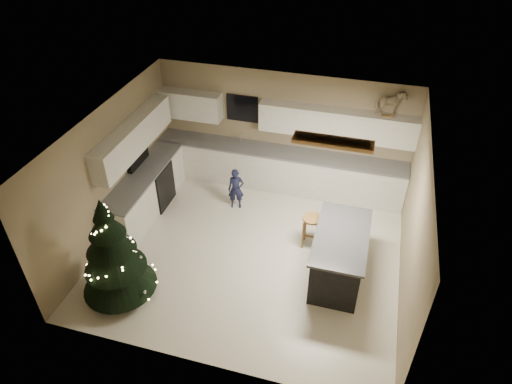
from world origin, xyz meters
TOP-DOWN VIEW (x-y plane):
  - ground_plane at (0.00, 0.00)m, footprint 5.50×5.50m
  - room_shell at (0.02, 0.00)m, footprint 5.52×5.02m
  - cabinetry at (-0.91, 1.65)m, footprint 5.50×3.20m
  - island at (1.65, -0.18)m, footprint 0.90×1.70m
  - bar_stool at (1.05, 0.47)m, footprint 0.36×0.36m
  - christmas_tree at (-1.85, -1.60)m, footprint 1.27×1.23m
  - toddler at (-0.68, 1.23)m, footprint 0.38×0.30m
  - rocking_horse at (2.11, 2.33)m, footprint 0.64×0.48m

SIDE VIEW (x-z plane):
  - ground_plane at x=0.00m, z-range 0.00..0.00m
  - toddler at x=-0.68m, z-range 0.00..0.92m
  - island at x=1.65m, z-range 0.00..0.95m
  - bar_stool at x=1.05m, z-range 0.17..0.86m
  - cabinetry at x=-0.91m, z-range -0.24..1.76m
  - christmas_tree at x=-1.85m, z-range -0.18..1.85m
  - room_shell at x=0.02m, z-range 0.44..3.05m
  - rocking_horse at x=2.11m, z-range 2.01..2.52m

